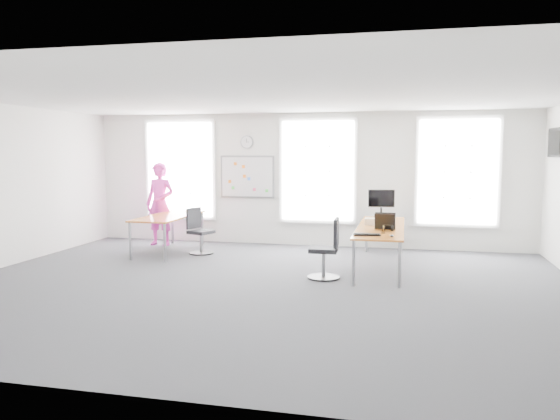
% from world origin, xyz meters
% --- Properties ---
extents(floor, '(10.00, 10.00, 0.00)m').
position_xyz_m(floor, '(0.00, 0.00, 0.00)').
color(floor, '#2E2E33').
rests_on(floor, ground).
extents(ceiling, '(10.00, 10.00, 0.00)m').
position_xyz_m(ceiling, '(0.00, 0.00, 3.00)').
color(ceiling, white).
rests_on(ceiling, ground).
extents(wall_back, '(10.00, 0.00, 10.00)m').
position_xyz_m(wall_back, '(0.00, 4.00, 1.50)').
color(wall_back, white).
rests_on(wall_back, ground).
extents(wall_front, '(10.00, 0.00, 10.00)m').
position_xyz_m(wall_front, '(0.00, -4.00, 1.50)').
color(wall_front, white).
rests_on(wall_front, ground).
extents(window_left, '(1.60, 0.06, 2.20)m').
position_xyz_m(window_left, '(-3.00, 3.97, 1.70)').
color(window_left, white).
rests_on(window_left, wall_back).
extents(window_mid, '(1.60, 0.06, 2.20)m').
position_xyz_m(window_mid, '(0.30, 3.97, 1.70)').
color(window_mid, white).
rests_on(window_mid, wall_back).
extents(window_right, '(1.60, 0.06, 2.20)m').
position_xyz_m(window_right, '(3.30, 3.97, 1.70)').
color(window_right, white).
rests_on(window_right, wall_back).
extents(desk_right, '(0.84, 3.13, 0.76)m').
position_xyz_m(desk_right, '(1.80, 1.93, 0.71)').
color(desk_right, '#C27329').
rests_on(desk_right, ground).
extents(desk_left, '(0.86, 2.14, 0.78)m').
position_xyz_m(desk_left, '(-2.67, 2.53, 0.72)').
color(desk_left, '#C27329').
rests_on(desk_left, ground).
extents(chair_right, '(0.55, 0.55, 1.03)m').
position_xyz_m(chair_right, '(0.97, 0.81, 0.45)').
color(chair_right, black).
rests_on(chair_right, ground).
extents(chair_left, '(0.56, 0.56, 0.96)m').
position_xyz_m(chair_left, '(-1.97, 2.48, 0.42)').
color(chair_left, black).
rests_on(chair_left, ground).
extents(person, '(0.74, 0.53, 1.89)m').
position_xyz_m(person, '(-3.21, 3.25, 0.94)').
color(person, '#ED37B7').
rests_on(person, ground).
extents(whiteboard, '(1.20, 0.03, 0.90)m').
position_xyz_m(whiteboard, '(-1.35, 3.97, 1.55)').
color(whiteboard, silver).
rests_on(whiteboard, wall_back).
extents(wall_clock, '(0.30, 0.04, 0.30)m').
position_xyz_m(wall_clock, '(-1.35, 3.97, 2.35)').
color(wall_clock, gray).
rests_on(wall_clock, wall_back).
extents(tv, '(0.06, 0.90, 0.55)m').
position_xyz_m(tv, '(4.95, 3.00, 2.30)').
color(tv, black).
rests_on(tv, wall_right).
extents(keyboard, '(0.46, 0.23, 0.02)m').
position_xyz_m(keyboard, '(1.63, 0.78, 0.77)').
color(keyboard, black).
rests_on(keyboard, desk_right).
extents(mouse, '(0.08, 0.11, 0.04)m').
position_xyz_m(mouse, '(2.03, 0.69, 0.78)').
color(mouse, black).
rests_on(mouse, desk_right).
extents(lens_cap, '(0.08, 0.08, 0.01)m').
position_xyz_m(lens_cap, '(1.88, 1.08, 0.77)').
color(lens_cap, black).
rests_on(lens_cap, desk_right).
extents(headphones, '(0.19, 0.10, 0.11)m').
position_xyz_m(headphones, '(1.94, 1.35, 0.81)').
color(headphones, black).
rests_on(headphones, desk_right).
extents(laptop_sleeve, '(0.37, 0.22, 0.29)m').
position_xyz_m(laptop_sleeve, '(1.89, 1.53, 0.91)').
color(laptop_sleeve, black).
rests_on(laptop_sleeve, desk_right).
extents(paper_stack, '(0.35, 0.27, 0.12)m').
position_xyz_m(paper_stack, '(1.66, 2.16, 0.82)').
color(paper_stack, beige).
rests_on(paper_stack, desk_right).
extents(monitor, '(0.54, 0.22, 0.60)m').
position_xyz_m(monitor, '(1.75, 3.13, 1.12)').
color(monitor, black).
rests_on(monitor, desk_right).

